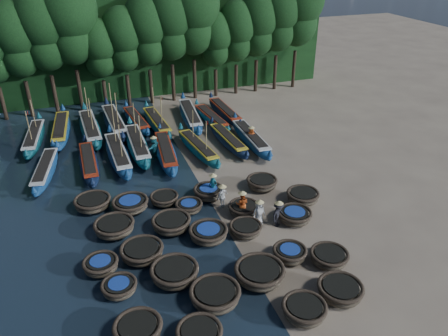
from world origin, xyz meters
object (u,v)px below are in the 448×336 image
object	(u,v)px
coracle_4	(340,290)
long_boat_16	(211,118)
long_boat_6	(198,148)
coracle_1	(199,334)
long_boat_9	(34,138)
long_boat_17	(225,112)
long_boat_1	(45,170)
coracle_21	(130,204)
coracle_9	(329,257)
coracle_10	(101,265)
long_boat_10	(61,130)
fisherman_6	(251,136)
coracle_14	(294,215)
coracle_17	(189,206)
long_boat_2	(89,163)
long_boat_4	(137,145)
coracle_16	(171,223)
coracle_2	(215,295)
coracle_23	(208,192)
long_boat_8	(251,138)
long_boat_13	(136,120)
fisherman_4	(222,196)
fisherman_5	(154,147)
coracle_19	(303,196)
long_boat_7	(228,140)
coracle_8	(290,253)
coracle_11	(142,252)
long_boat_5	(166,152)
long_boat_14	(157,122)
coracle_20	(93,203)
long_boat_3	(118,154)
long_boat_15	(190,116)
coracle_7	(260,273)
coracle_18	(244,209)
coracle_22	(164,199)
coracle_0	(138,330)
long_boat_12	(114,122)
coracle_24	(262,183)
fisherman_0	(259,212)
coracle_3	(304,310)
coracle_5	(119,287)
coracle_6	(175,273)
coracle_12	(208,233)
coracle_13	(246,228)

from	to	relation	value
coracle_4	long_boat_16	xyz separation A→B (m)	(0.87, 22.72, 0.07)
long_boat_6	coracle_1	bearing A→B (deg)	-113.46
long_boat_9	long_boat_17	world-z (taller)	long_boat_9
coracle_1	long_boat_1	distance (m)	18.66
coracle_1	coracle_21	distance (m)	11.14
long_boat_1	long_boat_9	world-z (taller)	long_boat_9
coracle_4	coracle_9	distance (m)	2.47
coracle_10	long_boat_10	size ratio (longest dim) A/B	0.25
fisherman_6	coracle_14	bearing A→B (deg)	-64.29
coracle_17	long_boat_2	world-z (taller)	long_boat_2
coracle_17	long_boat_4	size ratio (longest dim) A/B	0.22
coracle_17	long_boat_17	xyz separation A→B (m)	(7.38, 14.27, 0.16)
coracle_16	long_boat_16	xyz separation A→B (m)	(7.22, 14.76, 0.04)
coracle_2	coracle_23	size ratio (longest dim) A/B	1.51
coracle_21	long_boat_6	distance (m)	8.88
long_boat_8	long_boat_13	distance (m)	10.90
fisherman_4	fisherman_5	xyz separation A→B (m)	(-2.66, 8.36, 0.04)
coracle_19	long_boat_7	size ratio (longest dim) A/B	0.35
long_boat_6	coracle_8	bearing A→B (deg)	-93.05
coracle_11	fisherman_6	size ratio (longest dim) A/B	1.36
long_boat_5	long_boat_16	xyz separation A→B (m)	(5.48, 5.58, -0.05)
coracle_1	long_boat_7	world-z (taller)	long_boat_7
long_boat_9	long_boat_14	world-z (taller)	long_boat_9
coracle_20	long_boat_7	distance (m)	12.71
long_boat_3	long_boat_5	distance (m)	3.62
long_boat_10	long_boat_15	bearing A→B (deg)	1.06
coracle_7	coracle_18	xyz separation A→B (m)	(1.43, 5.77, -0.09)
coracle_22	long_boat_10	xyz separation A→B (m)	(-6.02, 13.47, 0.21)
coracle_0	long_boat_12	xyz separation A→B (m)	(1.86, 23.73, 0.12)
long_boat_10	long_boat_4	bearing A→B (deg)	-38.58
long_boat_14	coracle_1	bearing A→B (deg)	-100.81
coracle_7	long_boat_6	distance (m)	14.84
fisherman_4	coracle_7	bearing A→B (deg)	55.75
long_boat_16	long_boat_17	bearing A→B (deg)	26.11
coracle_24	fisherman_0	bearing A→B (deg)	-116.15
coracle_3	coracle_24	world-z (taller)	coracle_24
long_boat_16	fisherman_0	xyz separation A→B (m)	(-2.14, -15.90, 0.36)
coracle_23	coracle_22	bearing A→B (deg)	173.64
long_boat_3	long_boat_14	bearing A→B (deg)	50.66
coracle_24	long_boat_17	distance (m)	13.34
coracle_5	long_boat_1	distance (m)	13.97
coracle_1	fisherman_4	world-z (taller)	fisherman_4
long_boat_16	fisherman_4	distance (m)	14.01
coracle_0	coracle_11	distance (m)	5.30
coracle_11	coracle_19	xyz separation A→B (m)	(10.81, 2.15, -0.01)
coracle_6	long_boat_10	xyz separation A→B (m)	(-4.98, 20.57, 0.12)
coracle_12	coracle_13	xyz separation A→B (m)	(2.19, -0.20, -0.07)
coracle_20	coracle_24	distance (m)	11.16
long_boat_7	long_boat_17	bearing A→B (deg)	69.50
coracle_11	fisherman_6	world-z (taller)	fisherman_6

